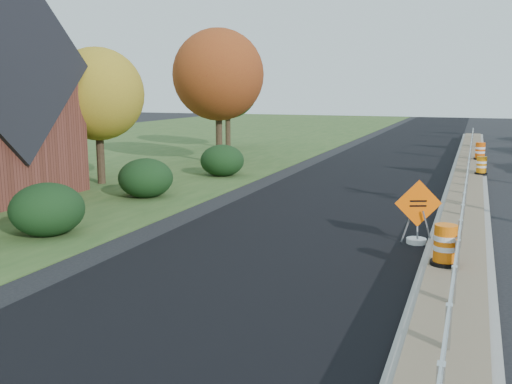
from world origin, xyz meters
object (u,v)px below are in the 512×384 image
(barrel_median_far, at_px, (480,151))
(barrel_median_mid, at_px, (481,166))
(caution_sign, at_px, (417,228))
(barrel_median_near, at_px, (445,246))

(barrel_median_far, bearing_deg, barrel_median_mid, -89.52)
(barrel_median_mid, distance_m, barrel_median_far, 5.95)
(barrel_median_mid, height_order, barrel_median_far, barrel_median_far)
(caution_sign, bearing_deg, barrel_median_near, -93.55)
(caution_sign, xyz_separation_m, barrel_median_near, (0.83, -2.45, 0.23))
(barrel_median_mid, xyz_separation_m, barrel_median_far, (-0.05, 5.95, 0.06))
(barrel_median_near, bearing_deg, barrel_median_mid, 86.88)
(barrel_median_near, bearing_deg, caution_sign, 108.73)
(barrel_median_near, relative_size, barrel_median_far, 0.97)
(barrel_median_mid, relative_size, barrel_median_far, 0.86)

